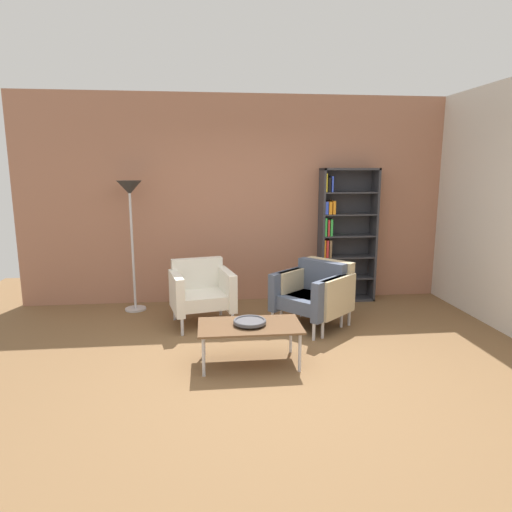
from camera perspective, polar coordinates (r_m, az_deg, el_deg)
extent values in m
plane|color=brown|center=(4.43, 2.42, -14.22)|extent=(8.32, 8.32, 0.00)
cube|color=#A87056|center=(6.47, -0.79, 7.09)|extent=(6.40, 0.12, 2.90)
cube|color=#333338|center=(6.47, 8.25, 2.52)|extent=(0.03, 0.30, 1.90)
cube|color=#333338|center=(6.71, 14.64, 2.57)|extent=(0.03, 0.30, 1.90)
cube|color=#333338|center=(6.51, 11.82, 10.72)|extent=(0.80, 0.30, 0.03)
cube|color=#333338|center=(6.77, 11.20, -5.30)|extent=(0.80, 0.30, 0.03)
cube|color=#333338|center=(6.71, 11.13, 2.73)|extent=(0.80, 0.02, 1.90)
cube|color=#333338|center=(6.69, 11.30, -2.65)|extent=(0.76, 0.28, 0.02)
cube|color=#333338|center=(6.63, 11.40, -0.07)|extent=(0.76, 0.28, 0.02)
cube|color=#333338|center=(6.58, 11.50, 2.55)|extent=(0.76, 0.28, 0.02)
cube|color=#333338|center=(6.54, 11.60, 5.21)|extent=(0.76, 0.28, 0.02)
cube|color=#333338|center=(6.52, 11.70, 7.89)|extent=(0.76, 0.28, 0.02)
cube|color=white|center=(6.61, 8.37, -4.40)|extent=(0.03, 0.22, 0.21)
cube|color=purple|center=(6.60, 8.66, -4.62)|extent=(0.02, 0.17, 0.17)
cube|color=white|center=(6.62, 8.91, -4.13)|extent=(0.03, 0.21, 0.27)
cube|color=purple|center=(6.63, 9.25, -4.45)|extent=(0.03, 0.19, 0.20)
cube|color=purple|center=(6.52, 8.53, -1.74)|extent=(0.04, 0.17, 0.24)
cube|color=orange|center=(6.56, 8.90, -1.86)|extent=(0.04, 0.24, 0.19)
cube|color=red|center=(6.55, 9.35, -1.79)|extent=(0.03, 0.18, 0.22)
cube|color=orange|center=(6.48, 8.50, 1.00)|extent=(0.02, 0.22, 0.25)
cube|color=red|center=(6.47, 8.86, 0.95)|extent=(0.03, 0.18, 0.24)
cube|color=olive|center=(6.49, 9.22, 0.98)|extent=(0.03, 0.21, 0.25)
cube|color=green|center=(6.44, 8.60, 3.70)|extent=(0.03, 0.23, 0.25)
cube|color=red|center=(6.43, 9.01, 3.58)|extent=(0.02, 0.19, 0.23)
cube|color=green|center=(6.44, 9.37, 3.61)|extent=(0.03, 0.19, 0.24)
cube|color=blue|center=(6.39, 8.77, 6.07)|extent=(0.04, 0.19, 0.17)
cube|color=orange|center=(6.40, 9.26, 6.05)|extent=(0.04, 0.17, 0.17)
cube|color=orange|center=(6.45, 9.61, 6.13)|extent=(0.04, 0.25, 0.18)
cube|color=yellow|center=(6.40, 8.68, 9.17)|extent=(0.02, 0.25, 0.25)
cube|color=black|center=(6.41, 9.04, 8.93)|extent=(0.04, 0.25, 0.20)
cube|color=blue|center=(6.41, 9.42, 8.98)|extent=(0.02, 0.23, 0.21)
cube|color=brown|center=(4.42, -0.79, -8.83)|extent=(1.00, 0.56, 0.02)
cylinder|color=silver|center=(4.26, -6.66, -12.57)|extent=(0.03, 0.03, 0.38)
cylinder|color=silver|center=(4.34, 5.56, -12.07)|extent=(0.03, 0.03, 0.38)
cylinder|color=silver|center=(4.69, -6.64, -10.33)|extent=(0.03, 0.03, 0.38)
cylinder|color=silver|center=(4.76, 4.42, -9.93)|extent=(0.03, 0.03, 0.38)
cylinder|color=#4C4C51|center=(4.41, -0.80, -8.58)|extent=(0.13, 0.13, 0.02)
cylinder|color=#4C4C51|center=(4.41, -0.80, -8.34)|extent=(0.32, 0.32, 0.02)
torus|color=#4C4C51|center=(4.40, -0.80, -8.19)|extent=(0.32, 0.32, 0.02)
cube|color=white|center=(5.57, -6.85, -5.44)|extent=(0.75, 0.70, 0.16)
cube|color=white|center=(5.76, -7.46, -2.14)|extent=(0.65, 0.25, 0.38)
cube|color=white|center=(5.48, -10.02, -4.64)|extent=(0.23, 0.63, 0.46)
cube|color=white|center=(5.59, -3.72, -4.16)|extent=(0.23, 0.63, 0.46)
cylinder|color=silver|center=(5.30, -9.32, -8.67)|extent=(0.04, 0.04, 0.24)
cylinder|color=silver|center=(5.41, -2.98, -8.10)|extent=(0.04, 0.04, 0.24)
cylinder|color=silver|center=(5.84, -10.25, -6.83)|extent=(0.04, 0.04, 0.24)
cylinder|color=silver|center=(5.95, -4.49, -6.35)|extent=(0.04, 0.04, 0.24)
cube|color=#4C566B|center=(5.47, 6.66, -5.77)|extent=(0.86, 0.86, 0.16)
cube|color=#4C566B|center=(5.61, 8.32, -2.51)|extent=(0.51, 0.56, 0.38)
cube|color=#4C566B|center=(5.60, 3.98, -4.15)|extent=(0.53, 0.49, 0.46)
cube|color=#4C566B|center=(5.25, 9.32, -5.28)|extent=(0.53, 0.49, 0.46)
cylinder|color=silver|center=(5.47, 2.12, -7.90)|extent=(0.04, 0.04, 0.24)
cylinder|color=silver|center=(5.13, 7.33, -9.29)|extent=(0.04, 0.04, 0.24)
cylinder|color=silver|center=(5.90, 5.77, -6.51)|extent=(0.04, 0.04, 0.24)
cylinder|color=silver|center=(5.59, 10.77, -7.67)|extent=(0.04, 0.04, 0.24)
cube|color=#C6B289|center=(5.54, 7.68, -5.56)|extent=(0.86, 0.86, 0.16)
cube|color=#C6B289|center=(5.69, 9.29, -2.35)|extent=(0.51, 0.56, 0.38)
cube|color=#C6B289|center=(5.67, 5.01, -3.97)|extent=(0.53, 0.49, 0.46)
cube|color=#C6B289|center=(5.34, 10.35, -5.06)|extent=(0.53, 0.49, 0.46)
cylinder|color=silver|center=(5.53, 3.21, -7.67)|extent=(0.04, 0.04, 0.24)
cylinder|color=silver|center=(5.20, 8.43, -9.01)|extent=(0.04, 0.04, 0.24)
cylinder|color=silver|center=(5.98, 6.73, -6.31)|extent=(0.04, 0.04, 0.24)
cylinder|color=silver|center=(5.67, 11.71, -7.43)|extent=(0.04, 0.04, 0.24)
cylinder|color=silver|center=(6.39, -14.99, -6.47)|extent=(0.28, 0.28, 0.02)
cylinder|color=silver|center=(6.20, -15.37, 0.94)|extent=(0.03, 0.03, 1.65)
cone|color=#2D2D2D|center=(6.12, -15.75, 8.34)|extent=(0.32, 0.32, 0.18)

